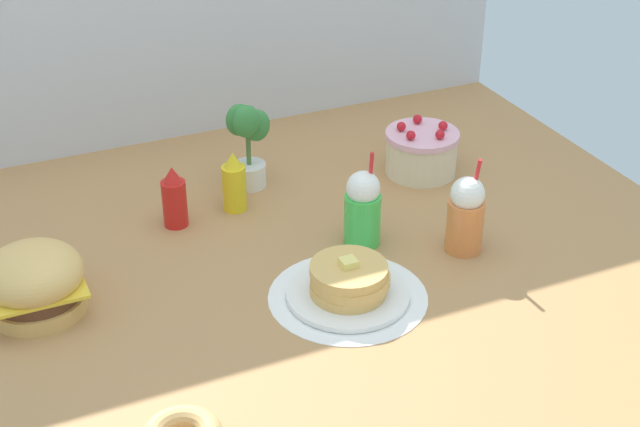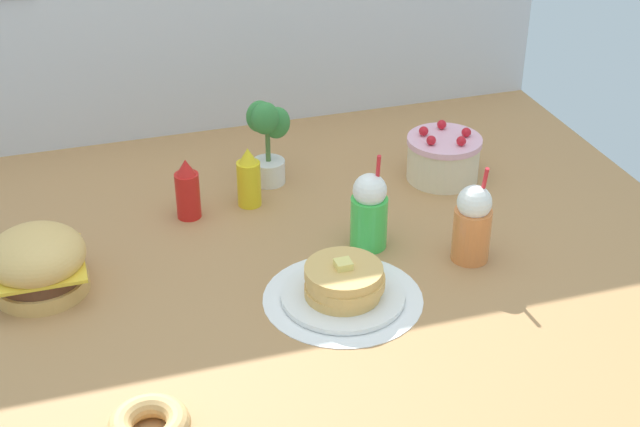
{
  "view_description": "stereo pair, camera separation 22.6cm",
  "coord_description": "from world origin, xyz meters",
  "px_view_note": "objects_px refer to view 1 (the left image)",
  "views": [
    {
      "loc": [
        -0.72,
        -1.75,
        1.32
      ],
      "look_at": [
        0.08,
        0.03,
        0.18
      ],
      "focal_mm": 51.81,
      "sensor_mm": 36.0,
      "label": 1
    },
    {
      "loc": [
        -0.5,
        -1.83,
        1.32
      ],
      "look_at": [
        0.08,
        0.03,
        0.18
      ],
      "focal_mm": 51.81,
      "sensor_mm": 36.0,
      "label": 2
    }
  ],
  "objects_px": {
    "layer_cake": "(421,152)",
    "potted_plant": "(248,141)",
    "pancake_stack": "(349,284)",
    "cream_soda_cup": "(363,209)",
    "burger": "(35,281)",
    "mustard_bottle": "(234,183)",
    "ketchup_bottle": "(174,198)",
    "orange_float_cup": "(466,215)"
  },
  "relations": [
    {
      "from": "layer_cake",
      "to": "potted_plant",
      "type": "relative_size",
      "value": 0.82
    },
    {
      "from": "pancake_stack",
      "to": "cream_soda_cup",
      "type": "bearing_deg",
      "value": 56.57
    },
    {
      "from": "pancake_stack",
      "to": "layer_cake",
      "type": "height_order",
      "value": "layer_cake"
    },
    {
      "from": "burger",
      "to": "mustard_bottle",
      "type": "distance_m",
      "value": 0.65
    },
    {
      "from": "pancake_stack",
      "to": "potted_plant",
      "type": "distance_m",
      "value": 0.65
    },
    {
      "from": "layer_cake",
      "to": "ketchup_bottle",
      "type": "height_order",
      "value": "ketchup_bottle"
    },
    {
      "from": "orange_float_cup",
      "to": "pancake_stack",
      "type": "bearing_deg",
      "value": -168.26
    },
    {
      "from": "pancake_stack",
      "to": "ketchup_bottle",
      "type": "distance_m",
      "value": 0.58
    },
    {
      "from": "burger",
      "to": "cream_soda_cup",
      "type": "xyz_separation_m",
      "value": [
        0.84,
        -0.04,
        0.02
      ]
    },
    {
      "from": "orange_float_cup",
      "to": "potted_plant",
      "type": "bearing_deg",
      "value": 125.08
    },
    {
      "from": "pancake_stack",
      "to": "cream_soda_cup",
      "type": "distance_m",
      "value": 0.27
    },
    {
      "from": "cream_soda_cup",
      "to": "orange_float_cup",
      "type": "relative_size",
      "value": 1.0
    },
    {
      "from": "burger",
      "to": "cream_soda_cup",
      "type": "bearing_deg",
      "value": -2.98
    },
    {
      "from": "potted_plant",
      "to": "pancake_stack",
      "type": "bearing_deg",
      "value": -88.09
    },
    {
      "from": "layer_cake",
      "to": "mustard_bottle",
      "type": "relative_size",
      "value": 1.25
    },
    {
      "from": "pancake_stack",
      "to": "ketchup_bottle",
      "type": "bearing_deg",
      "value": 119.45
    },
    {
      "from": "ketchup_bottle",
      "to": "cream_soda_cup",
      "type": "bearing_deg",
      "value": -34.31
    },
    {
      "from": "ketchup_bottle",
      "to": "burger",
      "type": "bearing_deg",
      "value": -148.94
    },
    {
      "from": "potted_plant",
      "to": "orange_float_cup",
      "type": "bearing_deg",
      "value": -54.92
    },
    {
      "from": "pancake_stack",
      "to": "potted_plant",
      "type": "height_order",
      "value": "potted_plant"
    },
    {
      "from": "cream_soda_cup",
      "to": "potted_plant",
      "type": "xyz_separation_m",
      "value": [
        -0.16,
        0.42,
        0.04
      ]
    },
    {
      "from": "layer_cake",
      "to": "mustard_bottle",
      "type": "distance_m",
      "value": 0.59
    },
    {
      "from": "orange_float_cup",
      "to": "mustard_bottle",
      "type": "bearing_deg",
      "value": 137.14
    },
    {
      "from": "burger",
      "to": "layer_cake",
      "type": "bearing_deg",
      "value": 11.8
    },
    {
      "from": "potted_plant",
      "to": "mustard_bottle",
      "type": "bearing_deg",
      "value": -127.16
    },
    {
      "from": "mustard_bottle",
      "to": "potted_plant",
      "type": "xyz_separation_m",
      "value": [
        0.09,
        0.11,
        0.06
      ]
    },
    {
      "from": "layer_cake",
      "to": "pancake_stack",
      "type": "bearing_deg",
      "value": -133.73
    },
    {
      "from": "ketchup_bottle",
      "to": "potted_plant",
      "type": "xyz_separation_m",
      "value": [
        0.27,
        0.13,
        0.06
      ]
    },
    {
      "from": "mustard_bottle",
      "to": "burger",
      "type": "bearing_deg",
      "value": -155.82
    },
    {
      "from": "cream_soda_cup",
      "to": "potted_plant",
      "type": "bearing_deg",
      "value": 111.08
    },
    {
      "from": "burger",
      "to": "cream_soda_cup",
      "type": "height_order",
      "value": "cream_soda_cup"
    },
    {
      "from": "burger",
      "to": "potted_plant",
      "type": "bearing_deg",
      "value": 29.28
    },
    {
      "from": "layer_cake",
      "to": "cream_soda_cup",
      "type": "xyz_separation_m",
      "value": [
        -0.34,
        -0.29,
        0.04
      ]
    },
    {
      "from": "burger",
      "to": "ketchup_bottle",
      "type": "xyz_separation_m",
      "value": [
        0.41,
        0.25,
        0.0
      ]
    },
    {
      "from": "orange_float_cup",
      "to": "cream_soda_cup",
      "type": "bearing_deg",
      "value": 149.22
    },
    {
      "from": "ketchup_bottle",
      "to": "pancake_stack",
      "type": "bearing_deg",
      "value": -60.55
    },
    {
      "from": "orange_float_cup",
      "to": "potted_plant",
      "type": "distance_m",
      "value": 0.69
    },
    {
      "from": "ketchup_bottle",
      "to": "potted_plant",
      "type": "distance_m",
      "value": 0.3
    },
    {
      "from": "ketchup_bottle",
      "to": "potted_plant",
      "type": "height_order",
      "value": "potted_plant"
    },
    {
      "from": "cream_soda_cup",
      "to": "potted_plant",
      "type": "height_order",
      "value": "potted_plant"
    },
    {
      "from": "pancake_stack",
      "to": "cream_soda_cup",
      "type": "xyz_separation_m",
      "value": [
        0.14,
        0.22,
        0.06
      ]
    },
    {
      "from": "layer_cake",
      "to": "mustard_bottle",
      "type": "bearing_deg",
      "value": 178.26
    }
  ]
}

